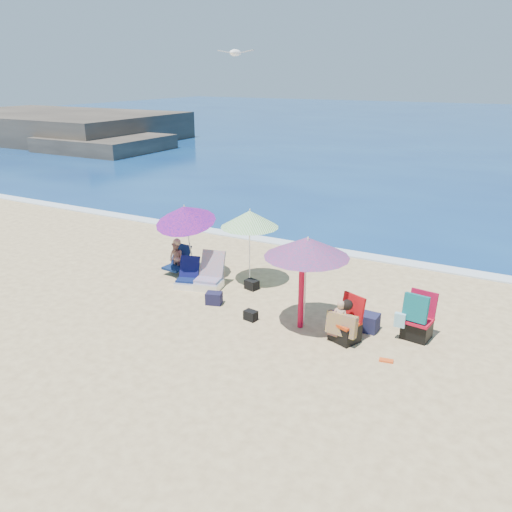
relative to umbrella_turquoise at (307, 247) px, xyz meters
The scene contains 20 objects.
ground 2.01m from the umbrella_turquoise, 151.49° to the right, with size 120.00×120.00×0.00m.
sea 44.49m from the umbrella_turquoise, 91.32° to the left, with size 120.00×80.00×0.12m.
foam 4.93m from the umbrella_turquoise, 102.70° to the left, with size 120.00×0.50×0.04m.
headland 34.21m from the umbrella_turquoise, 145.89° to the left, with size 20.50×11.50×2.60m.
umbrella_turquoise is the anchor object (origin of this frame).
umbrella_striped 2.52m from the umbrella_turquoise, 144.38° to the left, with size 1.62×1.62×1.78m.
umbrella_blue 3.66m from the umbrella_turquoise, 164.22° to the left, with size 1.60×1.65×1.94m.
furled_umbrella 0.85m from the umbrella_turquoise, 123.63° to the right, with size 0.19×0.23×1.44m.
chair_navy 3.58m from the umbrella_turquoise, 169.89° to the left, with size 0.62×0.73×0.66m.
chair_rainbow 3.16m from the umbrella_turquoise, 164.33° to the left, with size 0.73×0.84×0.80m.
camp_chair_left 1.65m from the umbrella_turquoise, ahead, with size 0.64×0.64×0.86m.
camp_chair_right 2.46m from the umbrella_turquoise, 15.06° to the left, with size 0.67×0.60×0.93m.
person_center 1.51m from the umbrella_turquoise, 17.22° to the right, with size 0.59×0.49×0.84m.
person_left 4.26m from the umbrella_turquoise, 163.93° to the left, with size 0.54×0.67×0.89m.
bag_navy_a 2.61m from the umbrella_turquoise, behind, with size 0.39×0.33×0.26m.
bag_black_a 2.62m from the umbrella_turquoise, 148.00° to the left, with size 0.35×0.29×0.22m.
bag_navy_b 1.89m from the umbrella_turquoise, 21.27° to the left, with size 0.46×0.36×0.34m.
bag_black_b 1.88m from the umbrella_turquoise, 165.91° to the right, with size 0.28×0.22×0.20m.
orange_item 2.47m from the umbrella_turquoise, 17.04° to the right, with size 0.25×0.15×0.03m.
seagull 4.76m from the umbrella_turquoise, 144.05° to the left, with size 0.84×0.39×0.15m.
Camera 1 is at (4.62, -8.00, 4.71)m, focal length 36.71 mm.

